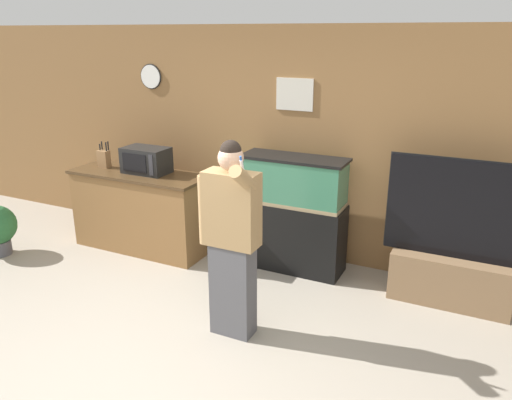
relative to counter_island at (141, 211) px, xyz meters
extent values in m
plane|color=gray|center=(1.57, -1.81, -0.48)|extent=(18.00, 18.00, 0.00)
cube|color=olive|center=(1.57, 0.68, 0.82)|extent=(10.00, 0.06, 2.60)
cube|color=beige|center=(1.69, 0.64, 1.40)|extent=(0.43, 0.02, 0.35)
cylinder|color=white|center=(-0.21, 0.64, 1.52)|extent=(0.28, 0.03, 0.28)
cylinder|color=black|center=(-0.21, 0.64, 1.52)|extent=(0.30, 0.01, 0.30)
cube|color=brown|center=(0.00, 0.00, -0.02)|extent=(1.64, 0.58, 0.92)
cube|color=#48321C|center=(0.00, 0.00, 0.46)|extent=(1.68, 0.62, 0.03)
cube|color=black|center=(0.10, 0.04, 0.62)|extent=(0.53, 0.32, 0.30)
cube|color=black|center=(0.05, -0.12, 0.62)|extent=(0.33, 0.01, 0.21)
cube|color=#2D2D33|center=(0.29, -0.12, 0.62)|extent=(0.05, 0.01, 0.24)
cube|color=olive|center=(-0.52, 0.01, 0.58)|extent=(0.14, 0.09, 0.21)
cylinder|color=black|center=(-0.57, 0.02, 0.72)|extent=(0.02, 0.02, 0.08)
cylinder|color=black|center=(-0.47, 0.02, 0.74)|extent=(0.02, 0.02, 0.11)
cylinder|color=black|center=(-0.57, 0.06, 0.73)|extent=(0.02, 0.02, 0.10)
cylinder|color=black|center=(-0.47, 0.06, 0.74)|extent=(0.02, 0.02, 0.11)
cube|color=black|center=(1.84, 0.28, -0.10)|extent=(1.14, 0.42, 0.76)
cube|color=#937F5B|center=(1.84, 0.28, 0.30)|extent=(1.10, 0.41, 0.04)
cube|color=#387556|center=(1.84, 0.28, 0.54)|extent=(1.09, 0.40, 0.50)
cube|color=black|center=(1.84, 0.28, 0.78)|extent=(1.14, 0.42, 0.03)
cube|color=brown|center=(3.51, 0.24, -0.24)|extent=(1.11, 0.40, 0.48)
cube|color=black|center=(3.51, 0.24, 0.47)|extent=(1.31, 0.05, 0.94)
cube|color=black|center=(3.51, 0.27, 0.47)|extent=(1.34, 0.01, 0.97)
cube|color=#515156|center=(1.86, -1.13, -0.06)|extent=(0.36, 0.20, 0.84)
cube|color=#A37F51|center=(1.86, -1.13, 0.67)|extent=(0.45, 0.22, 0.63)
sphere|color=tan|center=(1.86, -1.13, 1.10)|extent=(0.21, 0.21, 0.21)
sphere|color=black|center=(1.86, -1.13, 1.16)|extent=(0.17, 0.17, 0.17)
cylinder|color=#A37F51|center=(1.61, -1.13, 0.63)|extent=(0.12, 0.12, 0.60)
cylinder|color=#A37F51|center=(2.04, -1.26, 0.99)|extent=(0.11, 0.33, 0.27)
cylinder|color=white|center=(2.04, -1.28, 1.09)|extent=(0.02, 0.06, 0.11)
cylinder|color=#2856B2|center=(2.04, -1.30, 1.15)|extent=(0.02, 0.03, 0.05)
cylinder|color=#4C4C51|center=(-1.42, -0.91, -0.39)|extent=(0.26, 0.26, 0.17)
camera|label=1|loc=(3.69, -4.47, 2.04)|focal=35.00mm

